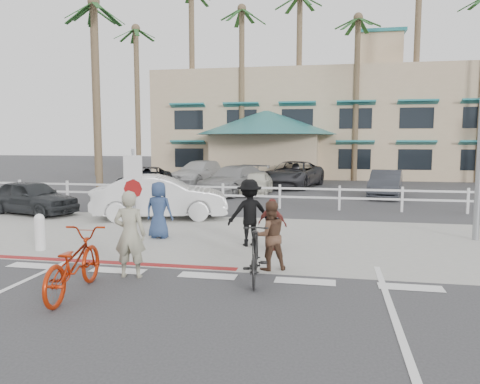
% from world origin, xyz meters
% --- Properties ---
extents(ground, '(140.00, 140.00, 0.00)m').
position_xyz_m(ground, '(0.00, 0.00, 0.00)').
color(ground, '#333335').
extents(bike_path, '(12.00, 16.00, 0.01)m').
position_xyz_m(bike_path, '(0.00, -2.00, 0.00)').
color(bike_path, '#333335').
rests_on(bike_path, ground).
extents(sidewalk_plaza, '(22.00, 7.00, 0.01)m').
position_xyz_m(sidewalk_plaza, '(0.00, 4.50, 0.01)').
color(sidewalk_plaza, gray).
rests_on(sidewalk_plaza, ground).
extents(cross_street, '(40.00, 5.00, 0.01)m').
position_xyz_m(cross_street, '(0.00, 8.50, 0.00)').
color(cross_street, '#333335').
rests_on(cross_street, ground).
extents(parking_lot, '(50.00, 16.00, 0.01)m').
position_xyz_m(parking_lot, '(0.00, 18.00, 0.00)').
color(parking_lot, '#333335').
rests_on(parking_lot, ground).
extents(curb_red, '(7.00, 0.25, 0.02)m').
position_xyz_m(curb_red, '(-3.00, 1.20, 0.01)').
color(curb_red, maroon).
rests_on(curb_red, ground).
extents(rail_fence, '(29.40, 0.16, 1.00)m').
position_xyz_m(rail_fence, '(0.50, 10.50, 0.50)').
color(rail_fence, silver).
rests_on(rail_fence, ground).
extents(building, '(28.00, 16.00, 11.30)m').
position_xyz_m(building, '(2.00, 31.00, 5.65)').
color(building, tan).
rests_on(building, ground).
extents(sign_post, '(0.50, 0.10, 2.90)m').
position_xyz_m(sign_post, '(-2.30, 2.20, 1.45)').
color(sign_post, gray).
rests_on(sign_post, ground).
extents(bollard_0, '(0.26, 0.26, 0.95)m').
position_xyz_m(bollard_0, '(-4.80, 2.00, 0.47)').
color(bollard_0, silver).
rests_on(bollard_0, ground).
extents(palm_0, '(4.00, 4.00, 15.00)m').
position_xyz_m(palm_0, '(-16.00, 26.00, 7.50)').
color(palm_0, '#19411A').
rests_on(palm_0, ground).
extents(palm_1, '(4.00, 4.00, 13.00)m').
position_xyz_m(palm_1, '(-12.00, 25.00, 6.50)').
color(palm_1, '#19411A').
rests_on(palm_1, ground).
extents(palm_2, '(4.00, 4.00, 16.00)m').
position_xyz_m(palm_2, '(-8.00, 26.00, 8.00)').
color(palm_2, '#19411A').
rests_on(palm_2, ground).
extents(palm_3, '(4.00, 4.00, 14.00)m').
position_xyz_m(palm_3, '(-4.00, 25.00, 7.00)').
color(palm_3, '#19411A').
rests_on(palm_3, ground).
extents(palm_4, '(4.00, 4.00, 15.00)m').
position_xyz_m(palm_4, '(0.00, 26.00, 7.50)').
color(palm_4, '#19411A').
rests_on(palm_4, ground).
extents(palm_5, '(4.00, 4.00, 13.00)m').
position_xyz_m(palm_5, '(4.00, 25.00, 6.50)').
color(palm_5, '#19411A').
rests_on(palm_5, ground).
extents(palm_6, '(4.00, 4.00, 17.00)m').
position_xyz_m(palm_6, '(8.00, 26.00, 8.50)').
color(palm_6, '#19411A').
rests_on(palm_6, ground).
extents(palm_10, '(4.00, 4.00, 12.00)m').
position_xyz_m(palm_10, '(-10.00, 15.00, 6.00)').
color(palm_10, '#19411A').
rests_on(palm_10, ground).
extents(bike_red, '(1.01, 2.29, 1.17)m').
position_xyz_m(bike_red, '(-2.10, -0.97, 0.58)').
color(bike_red, '#9A2106').
rests_on(bike_red, ground).
extents(rider_red, '(0.70, 0.50, 1.80)m').
position_xyz_m(rider_red, '(-1.54, 0.24, 0.90)').
color(rider_red, gray).
rests_on(rider_red, ground).
extents(bike_black, '(0.74, 1.88, 1.10)m').
position_xyz_m(bike_black, '(1.02, 0.43, 0.55)').
color(bike_black, black).
rests_on(bike_black, ground).
extents(rider_black, '(0.90, 0.83, 1.51)m').
position_xyz_m(rider_black, '(1.19, 1.36, 0.75)').
color(rider_black, '#4F3324').
rests_on(rider_black, ground).
extents(pedestrian_a, '(1.32, 1.06, 1.78)m').
position_xyz_m(pedestrian_a, '(0.35, 3.55, 0.89)').
color(pedestrian_a, black).
rests_on(pedestrian_a, ground).
extents(pedestrian_child, '(0.85, 0.54, 1.34)m').
position_xyz_m(pedestrian_child, '(1.02, 3.15, 0.67)').
color(pedestrian_child, maroon).
rests_on(pedestrian_child, ground).
extents(pedestrian_b, '(0.83, 0.57, 1.64)m').
position_xyz_m(pedestrian_b, '(-2.36, 4.02, 0.82)').
color(pedestrian_b, navy).
rests_on(pedestrian_b, ground).
extents(car_white_sedan, '(5.01, 2.88, 1.56)m').
position_xyz_m(car_white_sedan, '(-3.51, 7.20, 0.78)').
color(car_white_sedan, silver).
rests_on(car_white_sedan, ground).
extents(car_red_compact, '(4.11, 2.51, 1.31)m').
position_xyz_m(car_red_compact, '(-8.72, 7.27, 0.65)').
color(car_red_compact, '#232528').
rests_on(car_red_compact, ground).
extents(lot_car_0, '(3.26, 5.37, 1.39)m').
position_xyz_m(lot_car_0, '(-7.28, 14.88, 0.70)').
color(lot_car_0, black).
rests_on(lot_car_0, ground).
extents(lot_car_1, '(3.55, 5.48, 1.48)m').
position_xyz_m(lot_car_1, '(-2.55, 15.27, 0.74)').
color(lot_car_1, gray).
rests_on(lot_car_1, ground).
extents(lot_car_2, '(1.43, 3.54, 1.20)m').
position_xyz_m(lot_car_2, '(-1.36, 15.37, 0.60)').
color(lot_car_2, silver).
rests_on(lot_car_2, ground).
extents(lot_car_3, '(2.10, 4.24, 1.34)m').
position_xyz_m(lot_car_3, '(5.10, 15.40, 0.67)').
color(lot_car_3, '#292C32').
rests_on(lot_car_3, ground).
extents(lot_car_4, '(3.55, 5.58, 1.51)m').
position_xyz_m(lot_car_4, '(-5.84, 20.28, 0.75)').
color(lot_car_4, silver).
rests_on(lot_car_4, ground).
extents(lot_car_5, '(3.81, 6.03, 1.55)m').
position_xyz_m(lot_car_5, '(0.20, 19.54, 0.78)').
color(lot_car_5, '#2B2B2F').
rests_on(lot_car_5, ground).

